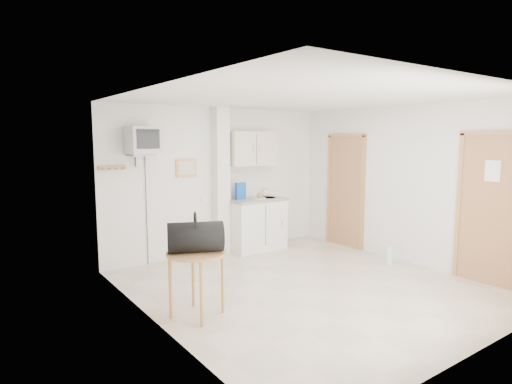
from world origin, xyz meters
TOP-DOWN VIEW (x-y plane):
  - ground at (0.00, 0.00)m, footprint 4.50×4.50m
  - room_envelope at (0.24, 0.09)m, footprint 4.24×4.54m
  - kitchenette at (0.57, 2.00)m, footprint 1.03×0.58m
  - crt_television at (-1.45, 2.02)m, footprint 0.44×0.45m
  - round_table at (-1.65, 0.00)m, footprint 0.67×0.67m
  - duffel_bag at (-1.66, 0.00)m, footprint 0.69×0.55m
  - water_bottle at (1.75, -0.00)m, footprint 0.11×0.11m

SIDE VIEW (x-z plane):
  - ground at x=0.00m, z-range 0.00..0.00m
  - water_bottle at x=1.75m, z-range -0.02..0.30m
  - round_table at x=-1.65m, z-range 0.27..1.01m
  - kitchenette at x=0.57m, z-range -0.25..1.85m
  - duffel_bag at x=-1.66m, z-range 0.68..1.13m
  - room_envelope at x=0.24m, z-range 0.26..2.81m
  - crt_television at x=-1.45m, z-range 0.86..3.01m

